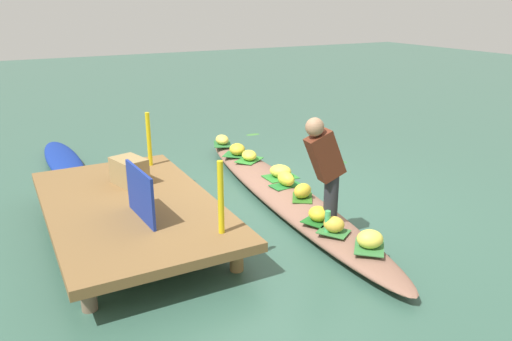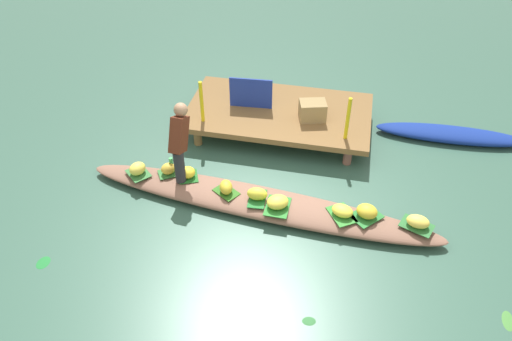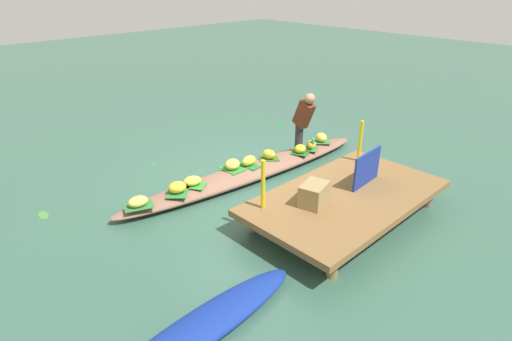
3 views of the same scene
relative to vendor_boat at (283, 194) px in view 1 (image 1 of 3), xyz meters
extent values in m
plane|color=#345A4A|center=(0.00, 0.00, -0.11)|extent=(40.00, 40.00, 0.00)
cube|color=brown|center=(-0.06, 2.07, 0.25)|extent=(3.20, 1.80, 0.10)
cylinder|color=olive|center=(-1.34, 1.35, 0.05)|extent=(0.14, 0.14, 0.31)
cylinder|color=#8A5A4E|center=(1.22, 1.35, 0.05)|extent=(0.14, 0.14, 0.31)
cylinder|color=brown|center=(-1.34, 2.79, 0.05)|extent=(0.14, 0.14, 0.31)
cylinder|color=olive|center=(1.22, 2.79, 0.05)|extent=(0.14, 0.14, 0.31)
ellipsoid|color=#835C49|center=(0.00, 0.00, 0.00)|extent=(5.45, 1.17, 0.22)
ellipsoid|color=navy|center=(2.93, 2.40, -0.01)|extent=(2.56, 0.55, 0.20)
cube|color=#347636|center=(-1.45, 0.24, 0.11)|extent=(0.40, 0.38, 0.01)
ellipsoid|color=gold|center=(-1.45, 0.24, 0.20)|extent=(0.29, 0.29, 0.18)
cube|color=#2A7D2D|center=(0.32, -0.15, 0.11)|extent=(0.34, 0.45, 0.01)
ellipsoid|color=yellow|center=(0.32, -0.15, 0.20)|extent=(0.40, 0.38, 0.18)
cube|color=#1E6422|center=(-1.14, 0.22, 0.11)|extent=(0.39, 0.41, 0.01)
ellipsoid|color=yellow|center=(-1.14, 0.22, 0.20)|extent=(0.26, 0.25, 0.17)
cube|color=#216E2C|center=(0.00, -0.05, 0.11)|extent=(0.27, 0.43, 0.01)
ellipsoid|color=yellow|center=(0.00, -0.05, 0.21)|extent=(0.31, 0.20, 0.19)
cube|color=#2D671D|center=(-0.48, 0.00, 0.11)|extent=(0.44, 0.41, 0.01)
ellipsoid|color=gold|center=(-0.48, 0.00, 0.21)|extent=(0.27, 0.31, 0.19)
cube|color=#328631|center=(1.23, -0.12, 0.11)|extent=(0.48, 0.52, 0.01)
ellipsoid|color=yellow|center=(1.23, -0.12, 0.19)|extent=(0.36, 0.31, 0.15)
cube|color=#2C6E33|center=(2.25, -0.12, 0.11)|extent=(0.51, 0.42, 0.01)
ellipsoid|color=#F9D853|center=(2.25, -0.12, 0.19)|extent=(0.34, 0.26, 0.16)
cube|color=#357439|center=(-1.91, 0.13, 0.11)|extent=(0.47, 0.46, 0.01)
ellipsoid|color=#EEDB4F|center=(-1.91, 0.13, 0.21)|extent=(0.31, 0.33, 0.19)
cube|color=#287632|center=(1.56, -0.08, 0.11)|extent=(0.52, 0.52, 0.01)
ellipsoid|color=gold|center=(1.56, -0.08, 0.21)|extent=(0.36, 0.33, 0.19)
cylinder|color=#28282D|center=(-1.21, 0.11, 0.38)|extent=(0.16, 0.16, 0.55)
cube|color=#582616|center=(-1.20, 0.21, 0.90)|extent=(0.22, 0.48, 0.59)
sphere|color=#9E7556|center=(-1.19, 0.35, 1.23)|extent=(0.20, 0.20, 0.20)
cylinder|color=#4CB566|center=(-1.42, 0.30, 0.23)|extent=(0.06, 0.06, 0.25)
cube|color=navy|center=(-0.56, 2.07, 0.58)|extent=(0.75, 0.08, 0.55)
cylinder|color=gold|center=(-1.26, 1.47, 0.68)|extent=(0.06, 0.06, 0.74)
cylinder|color=gold|center=(1.14, 1.47, 0.68)|extent=(0.06, 0.06, 0.74)
cube|color=#957B4D|center=(0.54, 1.91, 0.47)|extent=(0.51, 0.42, 0.33)
ellipsoid|color=#2F6F37|center=(1.00, -1.78, -0.10)|extent=(0.19, 0.15, 0.01)
ellipsoid|color=#428137|center=(3.31, -1.28, -0.10)|extent=(0.15, 0.30, 0.01)
camera|label=1|loc=(-5.33, 3.25, 2.48)|focal=34.78mm
camera|label=2|loc=(1.09, -5.22, 5.01)|focal=34.77mm
camera|label=3|loc=(4.86, 5.20, 3.39)|focal=29.76mm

